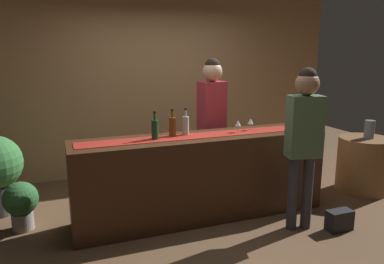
{
  "coord_description": "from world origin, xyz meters",
  "views": [
    {
      "loc": [
        -1.51,
        -3.69,
        1.86
      ],
      "look_at": [
        -0.12,
        0.0,
        1.0
      ],
      "focal_mm": 34.47,
      "sensor_mm": 36.0,
      "label": 1
    }
  ],
  "objects_px": {
    "wine_glass_far_end": "(251,122)",
    "round_side_table": "(363,165)",
    "potted_plant_small": "(21,202)",
    "wine_glass_near_customer": "(238,123)",
    "wine_bottle_amber": "(172,126)",
    "bartender": "(212,111)",
    "wine_bottle_green": "(155,129)",
    "wine_bottle_clear": "(186,125)",
    "vase_on_side_table": "(369,129)",
    "customer_sipping": "(304,132)",
    "handbag": "(339,220)",
    "wine_glass_mid_counter": "(296,120)"
  },
  "relations": [
    {
      "from": "customer_sipping",
      "to": "round_side_table",
      "type": "height_order",
      "value": "customer_sipping"
    },
    {
      "from": "wine_glass_far_end",
      "to": "vase_on_side_table",
      "type": "relative_size",
      "value": 0.6
    },
    {
      "from": "wine_glass_far_end",
      "to": "round_side_table",
      "type": "bearing_deg",
      "value": -3.15
    },
    {
      "from": "wine_glass_mid_counter",
      "to": "bartender",
      "type": "height_order",
      "value": "bartender"
    },
    {
      "from": "customer_sipping",
      "to": "wine_bottle_amber",
      "type": "bearing_deg",
      "value": 160.39
    },
    {
      "from": "wine_bottle_amber",
      "to": "handbag",
      "type": "relative_size",
      "value": 1.08
    },
    {
      "from": "wine_bottle_clear",
      "to": "bartender",
      "type": "bearing_deg",
      "value": 42.73
    },
    {
      "from": "wine_glass_mid_counter",
      "to": "potted_plant_small",
      "type": "height_order",
      "value": "wine_glass_mid_counter"
    },
    {
      "from": "wine_glass_near_customer",
      "to": "potted_plant_small",
      "type": "distance_m",
      "value": 2.5
    },
    {
      "from": "vase_on_side_table",
      "to": "handbag",
      "type": "height_order",
      "value": "vase_on_side_table"
    },
    {
      "from": "wine_glass_near_customer",
      "to": "round_side_table",
      "type": "height_order",
      "value": "wine_glass_near_customer"
    },
    {
      "from": "wine_glass_far_end",
      "to": "potted_plant_small",
      "type": "distance_m",
      "value": 2.68
    },
    {
      "from": "wine_bottle_amber",
      "to": "vase_on_side_table",
      "type": "bearing_deg",
      "value": -3.1
    },
    {
      "from": "bartender",
      "to": "vase_on_side_table",
      "type": "distance_m",
      "value": 2.11
    },
    {
      "from": "wine_glass_near_customer",
      "to": "vase_on_side_table",
      "type": "xyz_separation_m",
      "value": [
        1.92,
        -0.07,
        -0.2
      ]
    },
    {
      "from": "wine_bottle_green",
      "to": "bartender",
      "type": "bearing_deg",
      "value": 32.67
    },
    {
      "from": "customer_sipping",
      "to": "handbag",
      "type": "height_order",
      "value": "customer_sipping"
    },
    {
      "from": "bartender",
      "to": "wine_glass_far_end",
      "type": "bearing_deg",
      "value": 104.2
    },
    {
      "from": "vase_on_side_table",
      "to": "handbag",
      "type": "xyz_separation_m",
      "value": [
        -1.13,
        -0.79,
        -0.75
      ]
    },
    {
      "from": "wine_glass_near_customer",
      "to": "wine_glass_far_end",
      "type": "bearing_deg",
      "value": 14.39
    },
    {
      "from": "wine_bottle_clear",
      "to": "bartender",
      "type": "distance_m",
      "value": 0.73
    },
    {
      "from": "bartender",
      "to": "wine_bottle_green",
      "type": "bearing_deg",
      "value": 20.13
    },
    {
      "from": "wine_glass_near_customer",
      "to": "wine_glass_mid_counter",
      "type": "height_order",
      "value": "same"
    },
    {
      "from": "customer_sipping",
      "to": "wine_bottle_clear",
      "type": "bearing_deg",
      "value": 156.51
    },
    {
      "from": "wine_bottle_amber",
      "to": "wine_glass_far_end",
      "type": "bearing_deg",
      "value": -1.81
    },
    {
      "from": "wine_bottle_green",
      "to": "wine_glass_near_customer",
      "type": "height_order",
      "value": "wine_bottle_green"
    },
    {
      "from": "round_side_table",
      "to": "handbag",
      "type": "xyz_separation_m",
      "value": [
        -1.11,
        -0.81,
        -0.26
      ]
    },
    {
      "from": "potted_plant_small",
      "to": "wine_glass_far_end",
      "type": "bearing_deg",
      "value": -6.79
    },
    {
      "from": "wine_glass_near_customer",
      "to": "bartender",
      "type": "xyz_separation_m",
      "value": [
        -0.07,
        0.58,
        0.06
      ]
    },
    {
      "from": "wine_bottle_clear",
      "to": "bartender",
      "type": "relative_size",
      "value": 0.17
    },
    {
      "from": "round_side_table",
      "to": "potted_plant_small",
      "type": "relative_size",
      "value": 1.4
    },
    {
      "from": "wine_bottle_amber",
      "to": "wine_glass_near_customer",
      "type": "relative_size",
      "value": 2.1
    },
    {
      "from": "handbag",
      "to": "wine_glass_far_end",
      "type": "bearing_deg",
      "value": 123.52
    },
    {
      "from": "wine_bottle_clear",
      "to": "customer_sipping",
      "type": "xyz_separation_m",
      "value": [
        1.02,
        -0.74,
        -0.0
      ]
    },
    {
      "from": "wine_bottle_green",
      "to": "potted_plant_small",
      "type": "relative_size",
      "value": 0.57
    },
    {
      "from": "wine_bottle_green",
      "to": "wine_bottle_clear",
      "type": "height_order",
      "value": "same"
    },
    {
      "from": "wine_bottle_amber",
      "to": "wine_glass_mid_counter",
      "type": "bearing_deg",
      "value": -5.06
    },
    {
      "from": "wine_bottle_clear",
      "to": "handbag",
      "type": "relative_size",
      "value": 1.08
    },
    {
      "from": "potted_plant_small",
      "to": "handbag",
      "type": "distance_m",
      "value": 3.38
    },
    {
      "from": "vase_on_side_table",
      "to": "customer_sipping",
      "type": "bearing_deg",
      "value": -158.45
    },
    {
      "from": "wine_bottle_green",
      "to": "handbag",
      "type": "bearing_deg",
      "value": -25.57
    },
    {
      "from": "wine_glass_far_end",
      "to": "round_side_table",
      "type": "relative_size",
      "value": 0.19
    },
    {
      "from": "bartender",
      "to": "wine_bottle_clear",
      "type": "bearing_deg",
      "value": 30.19
    },
    {
      "from": "wine_glass_far_end",
      "to": "handbag",
      "type": "relative_size",
      "value": 0.51
    },
    {
      "from": "wine_bottle_green",
      "to": "wine_glass_mid_counter",
      "type": "distance_m",
      "value": 1.74
    },
    {
      "from": "vase_on_side_table",
      "to": "bartender",
      "type": "bearing_deg",
      "value": 162.15
    },
    {
      "from": "wine_bottle_green",
      "to": "vase_on_side_table",
      "type": "height_order",
      "value": "wine_bottle_green"
    },
    {
      "from": "customer_sipping",
      "to": "round_side_table",
      "type": "distance_m",
      "value": 1.75
    },
    {
      "from": "wine_bottle_clear",
      "to": "round_side_table",
      "type": "height_order",
      "value": "wine_bottle_clear"
    },
    {
      "from": "vase_on_side_table",
      "to": "potted_plant_small",
      "type": "height_order",
      "value": "vase_on_side_table"
    }
  ]
}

